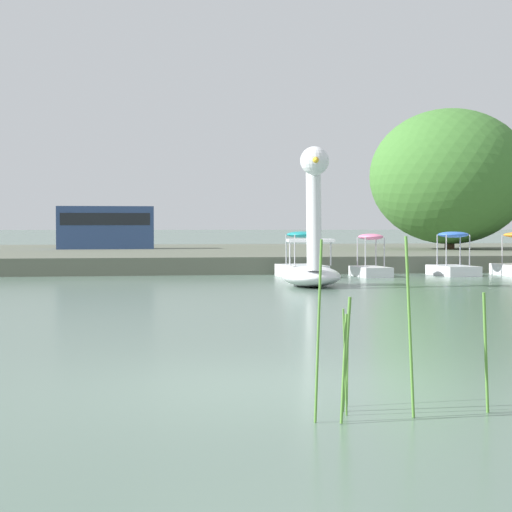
# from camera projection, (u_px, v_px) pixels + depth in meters

# --- Properties ---
(ground_plane) EXTENTS (584.15, 584.15, 0.00)m
(ground_plane) POSITION_uv_depth(u_px,v_px,m) (264.00, 387.00, 9.99)
(ground_plane) COLOR #567060
(shore_bank_far) EXTENTS (149.05, 21.49, 0.58)m
(shore_bank_far) POSITION_uv_depth(u_px,v_px,m) (139.00, 256.00, 42.22)
(shore_bank_far) COLOR #5B6051
(shore_bank_far) RESTS_ON ground_plane
(swan_boat) EXTENTS (1.97, 3.25, 3.68)m
(swan_boat) POSITION_uv_depth(u_px,v_px,m) (312.00, 252.00, 25.95)
(swan_boat) COLOR white
(swan_boat) RESTS_ON ground_plane
(pedal_boat_teal) EXTENTS (1.40, 2.16, 1.45)m
(pedal_boat_teal) POSITION_uv_depth(u_px,v_px,m) (302.00, 264.00, 30.90)
(pedal_boat_teal) COLOR white
(pedal_boat_teal) RESTS_ON ground_plane
(pedal_boat_pink) EXTENTS (1.01, 1.85, 1.37)m
(pedal_boat_pink) POSITION_uv_depth(u_px,v_px,m) (371.00, 263.00, 31.17)
(pedal_boat_pink) COLOR white
(pedal_boat_pink) RESTS_ON ground_plane
(pedal_boat_blue) EXTENTS (1.26, 2.04, 1.44)m
(pedal_boat_blue) POSITION_uv_depth(u_px,v_px,m) (453.00, 263.00, 31.85)
(pedal_boat_blue) COLOR white
(pedal_boat_blue) RESTS_ON ground_plane
(tree_willow_overhanging) EXTENTS (8.22, 7.89, 6.15)m
(tree_willow_overhanging) POSITION_uv_depth(u_px,v_px,m) (450.00, 177.00, 42.48)
(tree_willow_overhanging) COLOR #4C3823
(tree_willow_overhanging) RESTS_ON shore_bank_far
(parked_van) EXTENTS (4.30, 2.00, 1.89)m
(parked_van) POSITION_uv_depth(u_px,v_px,m) (104.00, 226.00, 43.24)
(parked_van) COLOR navy
(parked_van) RESTS_ON shore_bank_far
(reed_clump_foreground) EXTENTS (2.48, 0.87, 1.57)m
(reed_clump_foreground) POSITION_uv_depth(u_px,v_px,m) (408.00, 349.00, 8.47)
(reed_clump_foreground) COLOR #568E38
(reed_clump_foreground) RESTS_ON ground_plane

